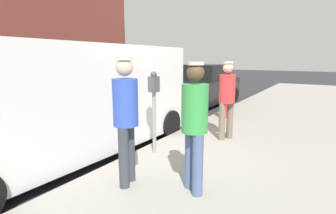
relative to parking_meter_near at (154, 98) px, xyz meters
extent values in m
plane|color=#2D2D33|center=(-1.35, 0.26, -1.18)|extent=(80.00, 80.00, 0.00)
cube|color=#9E998E|center=(2.15, 0.26, -1.11)|extent=(5.00, 32.00, 0.15)
cylinder|color=gray|center=(0.00, 0.00, -0.46)|extent=(0.07, 0.07, 1.15)
cube|color=#4C4C51|center=(0.00, 0.00, 0.26)|extent=(0.14, 0.18, 0.28)
sphere|color=#47474C|center=(0.00, 0.00, 0.43)|extent=(0.12, 0.12, 0.12)
cylinder|color=#383D47|center=(0.42, -1.34, -0.61)|extent=(0.14, 0.14, 0.85)
cylinder|color=#383D47|center=(0.36, -1.13, -0.61)|extent=(0.14, 0.14, 0.85)
cylinder|color=blue|center=(0.39, -1.24, 0.14)|extent=(0.34, 0.34, 0.64)
sphere|color=beige|center=(0.39, -1.24, 0.60)|extent=(0.23, 0.23, 0.23)
cylinder|color=silver|center=(0.39, -1.24, 0.71)|extent=(0.22, 0.22, 0.04)
cylinder|color=#4C608C|center=(1.37, -1.01, -0.62)|extent=(0.14, 0.14, 0.82)
cylinder|color=#4C608C|center=(1.19, -0.88, -0.62)|extent=(0.14, 0.14, 0.82)
cylinder|color=green|center=(1.28, -0.95, 0.10)|extent=(0.34, 0.34, 0.62)
sphere|color=brown|center=(1.28, -0.95, 0.55)|extent=(0.22, 0.22, 0.22)
cylinder|color=silver|center=(1.28, -0.95, 0.66)|extent=(0.21, 0.21, 0.04)
cylinder|color=#726656|center=(0.91, 1.61, -0.63)|extent=(0.14, 0.14, 0.81)
cylinder|color=#726656|center=(0.80, 1.41, -0.63)|extent=(0.14, 0.14, 0.81)
cylinder|color=red|center=(0.86, 1.51, 0.08)|extent=(0.34, 0.34, 0.61)
sphere|color=beige|center=(0.86, 1.51, 0.52)|extent=(0.22, 0.22, 0.22)
cylinder|color=silver|center=(0.86, 1.51, 0.63)|extent=(0.21, 0.21, 0.04)
cube|color=white|center=(-1.50, -0.68, -0.01)|extent=(2.15, 5.26, 1.96)
cylinder|color=black|center=(-0.49, 1.34, -0.84)|extent=(0.24, 0.69, 0.68)
cylinder|color=black|center=(-2.39, 1.40, -0.84)|extent=(0.24, 0.69, 0.68)
cube|color=black|center=(-1.77, 5.96, -0.57)|extent=(1.89, 4.43, 0.89)
cube|color=black|center=(-1.77, 6.18, 0.17)|extent=(1.63, 2.00, 0.60)
cylinder|color=black|center=(-0.94, 4.30, -0.88)|extent=(0.23, 0.60, 0.60)
cylinder|color=black|center=(-2.66, 4.33, -0.88)|extent=(0.23, 0.60, 0.60)
cylinder|color=black|center=(-0.89, 7.60, -0.88)|extent=(0.23, 0.60, 0.60)
cylinder|color=black|center=(-2.61, 7.63, -0.88)|extent=(0.23, 0.60, 0.60)
cylinder|color=red|center=(0.10, 3.49, -0.68)|extent=(0.24, 0.24, 0.70)
sphere|color=red|center=(0.10, 3.49, -0.27)|extent=(0.20, 0.20, 0.20)
camera|label=1|loc=(2.70, -3.90, 0.72)|focal=28.08mm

